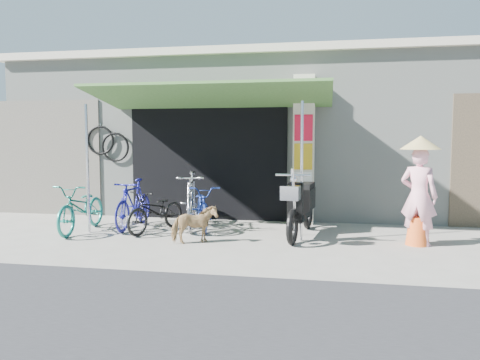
% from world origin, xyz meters
% --- Properties ---
extents(ground, '(80.00, 80.00, 0.00)m').
position_xyz_m(ground, '(0.00, 0.00, 0.00)').
color(ground, gray).
rests_on(ground, ground).
extents(bicycle_shop, '(12.30, 5.30, 3.66)m').
position_xyz_m(bicycle_shop, '(-0.00, 5.09, 1.83)').
color(bicycle_shop, '#A6ABA3').
rests_on(bicycle_shop, ground).
extents(shop_pillar, '(0.42, 0.44, 3.00)m').
position_xyz_m(shop_pillar, '(0.85, 2.45, 1.50)').
color(shop_pillar, beige).
rests_on(shop_pillar, ground).
extents(awning, '(4.60, 1.88, 2.72)m').
position_xyz_m(awning, '(-0.90, 1.63, 2.51)').
color(awning, '#3C682F').
rests_on(awning, ground).
extents(neighbour_left, '(2.60, 0.06, 2.60)m').
position_xyz_m(neighbour_left, '(-5.00, 2.59, 1.30)').
color(neighbour_left, '#6B665B').
rests_on(neighbour_left, ground).
extents(bike_teal, '(0.67, 1.74, 0.90)m').
position_xyz_m(bike_teal, '(-3.15, 0.79, 0.45)').
color(bike_teal, '#1B7C6C').
rests_on(bike_teal, ground).
extents(bike_blue, '(0.47, 1.59, 0.95)m').
position_xyz_m(bike_blue, '(-2.35, 1.28, 0.48)').
color(bike_blue, navy).
rests_on(bike_blue, ground).
extents(bike_black, '(1.01, 1.59, 0.79)m').
position_xyz_m(bike_black, '(-1.78, 1.03, 0.39)').
color(bike_black, black).
rests_on(bike_black, ground).
extents(bike_silver, '(0.90, 1.88, 1.09)m').
position_xyz_m(bike_silver, '(-1.26, 1.54, 0.55)').
color(bike_silver, '#B6B5BA').
rests_on(bike_silver, ground).
extents(bike_navy, '(1.09, 1.72, 0.85)m').
position_xyz_m(bike_navy, '(-1.02, 1.49, 0.43)').
color(bike_navy, navy).
rests_on(bike_navy, ground).
extents(street_dog, '(0.81, 0.66, 0.63)m').
position_xyz_m(street_dog, '(-0.83, 0.23, 0.31)').
color(street_dog, '#A18B55').
rests_on(street_dog, ground).
extents(moped, '(0.62, 2.05, 1.17)m').
position_xyz_m(moped, '(0.88, 1.17, 0.53)').
color(moped, black).
rests_on(moped, ground).
extents(nun, '(0.69, 0.64, 1.78)m').
position_xyz_m(nun, '(2.79, 0.78, 0.88)').
color(nun, '#FFABBE').
rests_on(nun, ground).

